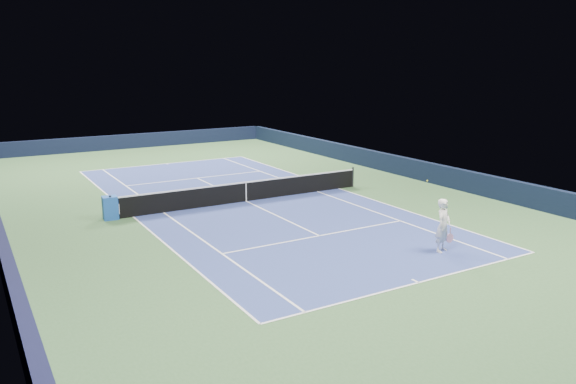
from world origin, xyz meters
TOP-DOWN VIEW (x-y plane):
  - ground at (0.00, 0.00)m, footprint 40.00×40.00m
  - wall_far at (0.00, 19.82)m, footprint 22.00×0.35m
  - wall_right at (10.82, 0.00)m, footprint 0.35×40.00m
  - court_surface at (0.00, 0.00)m, footprint 10.97×23.77m
  - baseline_far at (0.00, 11.88)m, footprint 10.97×0.08m
  - baseline_near at (0.00, -11.88)m, footprint 10.97×0.08m
  - sideline_doubles_right at (5.49, 0.00)m, footprint 0.08×23.77m
  - sideline_doubles_left at (-5.49, 0.00)m, footprint 0.08×23.77m
  - sideline_singles_right at (4.12, 0.00)m, footprint 0.08×23.77m
  - sideline_singles_left at (-4.12, 0.00)m, footprint 0.08×23.77m
  - service_line_far at (0.00, 6.40)m, footprint 8.23×0.08m
  - service_line_near at (0.00, -6.40)m, footprint 8.23×0.08m
  - center_service_line at (0.00, 0.00)m, footprint 0.08×12.80m
  - center_mark_far at (0.00, 11.73)m, footprint 0.08×0.30m
  - center_mark_near at (0.00, -11.73)m, footprint 0.08×0.30m
  - tennis_net at (0.00, 0.00)m, footprint 12.90×0.10m
  - sponsor_cube at (-6.40, 0.14)m, footprint 0.67×0.61m
  - tennis_player at (2.74, -10.13)m, footprint 0.90×1.37m

SIDE VIEW (x-z plane):
  - ground at x=0.00m, z-range 0.00..0.00m
  - court_surface at x=0.00m, z-range 0.00..0.01m
  - baseline_far at x=0.00m, z-range 0.01..0.01m
  - baseline_near at x=0.00m, z-range 0.01..0.01m
  - sideline_doubles_right at x=5.49m, z-range 0.01..0.01m
  - sideline_doubles_left at x=-5.49m, z-range 0.01..0.01m
  - sideline_singles_right at x=4.12m, z-range 0.01..0.01m
  - sideline_singles_left at x=-4.12m, z-range 0.01..0.01m
  - service_line_far at x=0.00m, z-range 0.01..0.01m
  - service_line_near at x=0.00m, z-range 0.01..0.01m
  - center_service_line at x=0.00m, z-range 0.01..0.01m
  - center_mark_far at x=0.00m, z-range 0.01..0.01m
  - center_mark_near at x=0.00m, z-range 0.01..0.01m
  - sponsor_cube at x=-6.40m, z-range 0.00..1.00m
  - tennis_net at x=0.00m, z-range -0.03..1.04m
  - wall_far at x=0.00m, z-range 0.00..1.10m
  - wall_right at x=10.82m, z-range 0.00..1.10m
  - tennis_player at x=2.74m, z-range -0.25..2.17m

